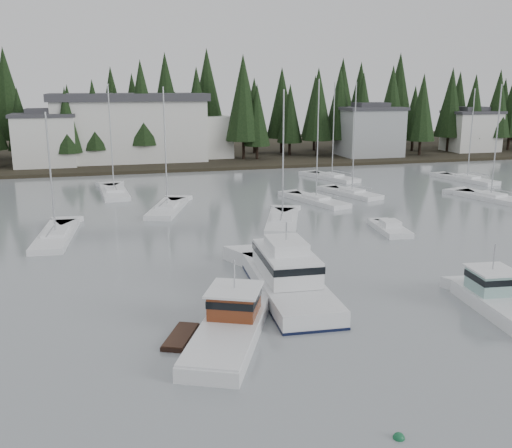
{
  "coord_description": "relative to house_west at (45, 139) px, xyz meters",
  "views": [
    {
      "loc": [
        -9.53,
        -14.5,
        12.72
      ],
      "look_at": [
        1.3,
        25.85,
        2.5
      ],
      "focal_mm": 40.0,
      "sensor_mm": 36.0,
      "label": 1
    }
  ],
  "objects": [
    {
      "name": "far_shore_land",
      "position": [
        18.0,
        18.0,
        -4.65
      ],
      "size": [
        240.0,
        54.0,
        1.0
      ],
      "primitive_type": "cube",
      "color": "black",
      "rests_on": "ground"
    },
    {
      "name": "sailboat_6",
      "position": [
        24.42,
        -43.71,
        -4.59
      ],
      "size": [
        5.98,
        10.15,
        12.89
      ],
      "rotation": [
        0.0,
        0.0,
        1.22
      ],
      "color": "white",
      "rests_on": "ground"
    },
    {
      "name": "harbor_inn",
      "position": [
        15.04,
        3.34,
        1.12
      ],
      "size": [
        29.5,
        11.5,
        10.9
      ],
      "color": "silver",
      "rests_on": "ground"
    },
    {
      "name": "lobster_boat_brown",
      "position": [
        14.09,
        -66.95,
        -4.15
      ],
      "size": [
        6.63,
        9.3,
        4.39
      ],
      "rotation": [
        0.0,
        0.0,
        1.14
      ],
      "color": "white",
      "rests_on": "ground"
    },
    {
      "name": "house_west",
      "position": [
        0.0,
        0.0,
        0.0
      ],
      "size": [
        9.54,
        7.42,
        8.75
      ],
      "color": "silver",
      "rests_on": "ground"
    },
    {
      "name": "lobster_boat_teal",
      "position": [
        30.04,
        -67.49,
        -4.15
      ],
      "size": [
        3.51,
        7.91,
        4.26
      ],
      "rotation": [
        0.0,
        0.0,
        1.46
      ],
      "color": "white",
      "rests_on": "ground"
    },
    {
      "name": "house_east_b",
      "position": [
        76.0,
        1.0,
        -0.25
      ],
      "size": [
        9.54,
        7.42,
        8.25
      ],
      "color": "silver",
      "rests_on": "ground"
    },
    {
      "name": "cabin_cruiser_center",
      "position": [
        19.15,
        -61.33,
        -3.88
      ],
      "size": [
        4.46,
        12.23,
        5.17
      ],
      "rotation": [
        0.0,
        0.0,
        1.51
      ],
      "color": "white",
      "rests_on": "ground"
    },
    {
      "name": "sailboat_4",
      "position": [
        50.93,
        -38.77,
        -4.58
      ],
      "size": [
        5.05,
        9.03,
        13.36
      ],
      "rotation": [
        0.0,
        0.0,
        1.83
      ],
      "color": "white",
      "rests_on": "ground"
    },
    {
      "name": "sailboat_3",
      "position": [
        38.98,
        -20.54,
        -4.58
      ],
      "size": [
        5.42,
        9.22,
        13.62
      ],
      "rotation": [
        0.0,
        0.0,
        1.9
      ],
      "color": "white",
      "rests_on": "ground"
    },
    {
      "name": "sailboat_5",
      "position": [
        56.15,
        -26.83,
        -4.58
      ],
      "size": [
        4.51,
        9.36,
        12.83
      ],
      "rotation": [
        0.0,
        0.0,
        1.8
      ],
      "color": "white",
      "rests_on": "ground"
    },
    {
      "name": "sailboat_7",
      "position": [
        14.6,
        -35.22,
        -4.59
      ],
      "size": [
        5.6,
        9.86,
        13.1
      ],
      "rotation": [
        0.0,
        0.0,
        1.25
      ],
      "color": "white",
      "rests_on": "ground"
    },
    {
      "name": "mooring_buoy_green",
      "position": [
        18.4,
        -76.92,
        -4.65
      ],
      "size": [
        0.45,
        0.45,
        0.45
      ],
      "primitive_type": "sphere",
      "color": "#145933",
      "rests_on": "ground"
    },
    {
      "name": "sailboat_9",
      "position": [
        9.46,
        -24.31,
        -4.59
      ],
      "size": [
        3.47,
        10.34,
        13.41
      ],
      "rotation": [
        0.0,
        0.0,
        1.63
      ],
      "color": "white",
      "rests_on": "ground"
    },
    {
      "name": "runabout_1",
      "position": [
        32.78,
        -49.08,
        -4.52
      ],
      "size": [
        2.87,
        5.76,
        1.42
      ],
      "rotation": [
        0.0,
        0.0,
        1.45
      ],
      "color": "white",
      "rests_on": "ground"
    },
    {
      "name": "conifer_treeline",
      "position": [
        18.0,
        7.0,
        -4.65
      ],
      "size": [
        200.0,
        22.0,
        20.0
      ],
      "primitive_type": null,
      "color": "black",
      "rests_on": "ground"
    },
    {
      "name": "sailboat_0",
      "position": [
        36.69,
        -32.3,
        -4.57
      ],
      "size": [
        4.97,
        8.41,
        13.6
      ],
      "rotation": [
        0.0,
        0.0,
        1.89
      ],
      "color": "white",
      "rests_on": "ground"
    },
    {
      "name": "sailboat_12",
      "position": [
        31.08,
        -35.14,
        -4.57
      ],
      "size": [
        5.08,
        9.5,
        13.89
      ],
      "rotation": [
        0.0,
        0.0,
        1.87
      ],
      "color": "white",
      "rests_on": "ground"
    },
    {
      "name": "sailboat_11",
      "position": [
        4.16,
        -43.93,
        -4.6
      ],
      "size": [
        3.6,
        10.49,
        11.15
      ],
      "rotation": [
        0.0,
        0.0,
        1.48
      ],
      "color": "white",
      "rests_on": "ground"
    },
    {
      "name": "house_east_a",
      "position": [
        54.0,
        -1.0,
        0.25
      ],
      "size": [
        10.6,
        8.48,
        9.25
      ],
      "color": "#999EA0",
      "rests_on": "ground"
    }
  ]
}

